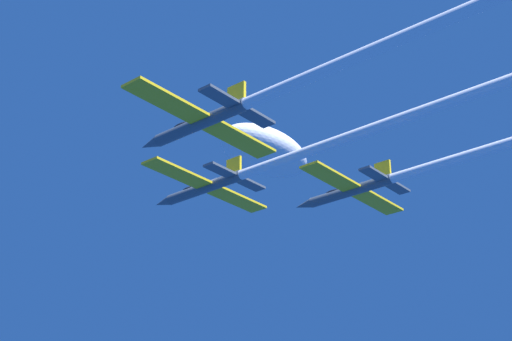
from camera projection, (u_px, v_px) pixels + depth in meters
jet_lead at (286, 159)px, 76.76m from camera, size 17.39×45.37×2.88m
jet_left_wing at (272, 92)px, 63.14m from camera, size 17.39×37.91×2.88m
jet_right_wing at (429, 167)px, 79.66m from camera, size 17.39×41.76×2.88m
cloud_wispy at (265, 151)px, 133.13m from camera, size 19.82×10.90×6.94m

